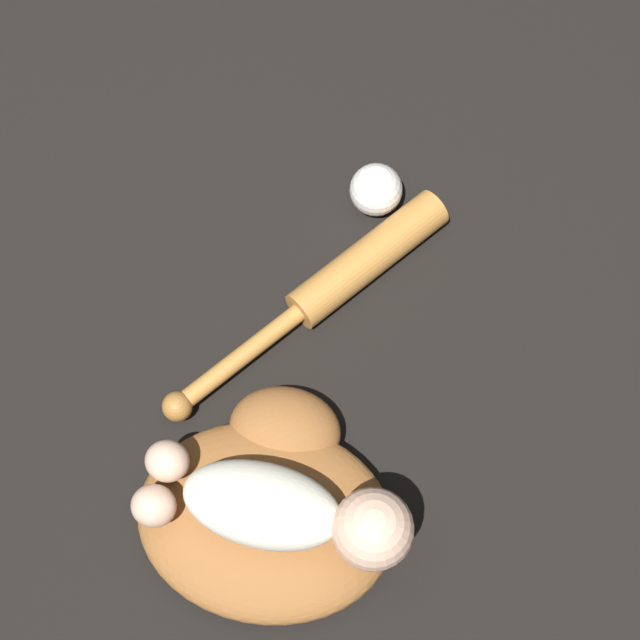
{
  "coord_description": "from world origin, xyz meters",
  "views": [
    {
      "loc": [
        0.23,
        -0.2,
        1.36
      ],
      "look_at": [
        -0.03,
        0.3,
        0.07
      ],
      "focal_mm": 60.0,
      "sensor_mm": 36.0,
      "label": 1
    }
  ],
  "objects_px": {
    "baby_figure": "(288,511)",
    "baseball_bat": "(340,281)",
    "baseball_glove": "(269,504)",
    "baseball": "(376,190)"
  },
  "relations": [
    {
      "from": "baby_figure",
      "to": "baseball_bat",
      "type": "distance_m",
      "value": 0.36
    },
    {
      "from": "baseball_glove",
      "to": "baby_figure",
      "type": "relative_size",
      "value": 1.12
    },
    {
      "from": "baseball_bat",
      "to": "baseball",
      "type": "height_order",
      "value": "baseball"
    },
    {
      "from": "baseball_bat",
      "to": "baseball",
      "type": "xyz_separation_m",
      "value": [
        -0.02,
        0.15,
        0.01
      ]
    },
    {
      "from": "baseball_glove",
      "to": "baby_figure",
      "type": "height_order",
      "value": "baby_figure"
    },
    {
      "from": "baseball_glove",
      "to": "baseball_bat",
      "type": "xyz_separation_m",
      "value": [
        -0.06,
        0.32,
        -0.01
      ]
    },
    {
      "from": "baseball_glove",
      "to": "baseball_bat",
      "type": "bearing_deg",
      "value": 101.35
    },
    {
      "from": "baseball_glove",
      "to": "baby_figure",
      "type": "bearing_deg",
      "value": -18.25
    },
    {
      "from": "baby_figure",
      "to": "baseball_bat",
      "type": "bearing_deg",
      "value": 106.76
    },
    {
      "from": "baseball_glove",
      "to": "baseball",
      "type": "distance_m",
      "value": 0.48
    }
  ]
}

